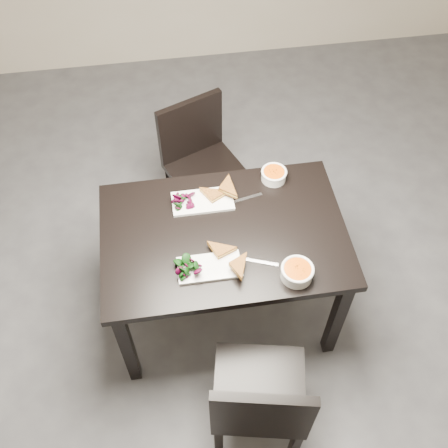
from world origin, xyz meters
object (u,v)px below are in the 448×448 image
at_px(chair_far, 201,159).
at_px(plate_near, 210,267).
at_px(soup_bowl_near, 297,272).
at_px(plate_far, 203,201).
at_px(table, 224,244).
at_px(soup_bowl_far, 274,174).
at_px(chair_near, 260,402).

relative_size(chair_far, plate_near, 2.88).
height_order(soup_bowl_near, plate_far, soup_bowl_near).
relative_size(plate_near, soup_bowl_near, 1.94).
bearing_deg(plate_near, table, 63.22).
bearing_deg(table, plate_near, -116.78).
bearing_deg(soup_bowl_near, table, 134.64).
bearing_deg(soup_bowl_near, chair_far, 106.67).
height_order(chair_far, plate_near, chair_far).
bearing_deg(soup_bowl_near, soup_bowl_far, 88.16).
distance_m(chair_far, soup_bowl_far, 0.65).
xyz_separation_m(table, plate_near, (-0.10, -0.19, 0.11)).
bearing_deg(chair_near, soup_bowl_far, 87.83).
distance_m(soup_bowl_near, plate_far, 0.62).
height_order(chair_far, plate_far, chair_far).
relative_size(table, plate_far, 3.87).
bearing_deg(plate_far, soup_bowl_near, -53.64).
relative_size(chair_far, soup_bowl_far, 6.28).
xyz_separation_m(chair_near, chair_far, (-0.08, 1.52, 0.00)).
distance_m(chair_far, plate_near, 1.01).
bearing_deg(soup_bowl_far, plate_far, -165.18).
relative_size(table, chair_far, 1.41).
relative_size(soup_bowl_near, soup_bowl_far, 1.13).
distance_m(chair_near, plate_near, 0.64).
height_order(plate_far, soup_bowl_far, soup_bowl_far).
xyz_separation_m(chair_near, soup_bowl_near, (0.24, 0.46, 0.30)).
distance_m(plate_near, soup_bowl_near, 0.40).
height_order(table, soup_bowl_far, soup_bowl_far).
bearing_deg(plate_far, chair_far, 85.00).
relative_size(plate_near, soup_bowl_far, 2.19).
bearing_deg(plate_near, chair_far, 85.97).
xyz_separation_m(chair_far, plate_far, (-0.05, -0.57, 0.27)).
height_order(table, plate_far, plate_far).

